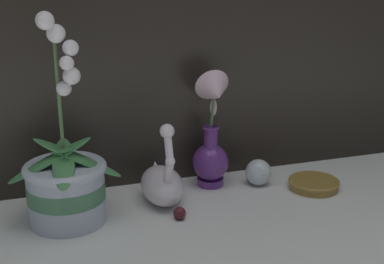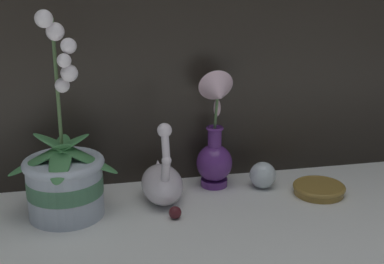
{
  "view_description": "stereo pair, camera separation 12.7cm",
  "coord_description": "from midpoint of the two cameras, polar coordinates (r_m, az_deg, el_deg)",
  "views": [
    {
      "loc": [
        -0.37,
        -1.01,
        0.57
      ],
      "look_at": [
        -0.0,
        0.14,
        0.18
      ],
      "focal_mm": 50.0,
      "sensor_mm": 36.0,
      "label": 1
    },
    {
      "loc": [
        -0.25,
        -1.04,
        0.57
      ],
      "look_at": [
        -0.0,
        0.14,
        0.18
      ],
      "focal_mm": 50.0,
      "sensor_mm": 36.0,
      "label": 2
    }
  ],
  "objects": [
    {
      "name": "amber_dish",
      "position": [
        1.41,
        10.38,
        -5.44
      ],
      "size": [
        0.13,
        0.13,
        0.02
      ],
      "color": "olive",
      "rests_on": "ground_plane"
    },
    {
      "name": "glass_sphere",
      "position": [
        1.41,
        4.55,
        -4.35
      ],
      "size": [
        0.07,
        0.07,
        0.07
      ],
      "color": "silver",
      "rests_on": "ground_plane"
    },
    {
      "name": "ground_plane",
      "position": [
        1.21,
        -0.82,
        -10.05
      ],
      "size": [
        2.8,
        2.8,
        0.0
      ],
      "primitive_type": "plane",
      "color": "silver"
    },
    {
      "name": "glass_bauble",
      "position": [
        1.24,
        -4.3,
        -8.71
      ],
      "size": [
        0.03,
        0.03,
        0.03
      ],
      "color": "#4C191E",
      "rests_on": "ground_plane"
    },
    {
      "name": "orchid_potted_plant",
      "position": [
        1.24,
        -16.19,
        -5.23
      ],
      "size": [
        0.25,
        0.22,
        0.47
      ],
      "color": "#B2BCCC",
      "rests_on": "ground_plane"
    },
    {
      "name": "blue_vase",
      "position": [
        1.36,
        -0.51,
        -1.05
      ],
      "size": [
        0.09,
        0.12,
        0.31
      ],
      "color": "#602D7F",
      "rests_on": "ground_plane"
    },
    {
      "name": "swan_figurine",
      "position": [
        1.31,
        -6.01,
        -5.41
      ],
      "size": [
        0.1,
        0.18,
        0.22
      ],
      "color": "white",
      "rests_on": "ground_plane"
    }
  ]
}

